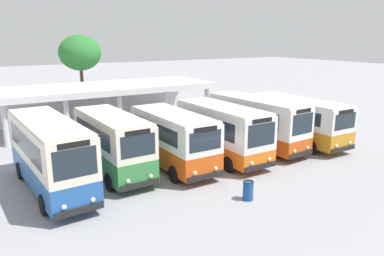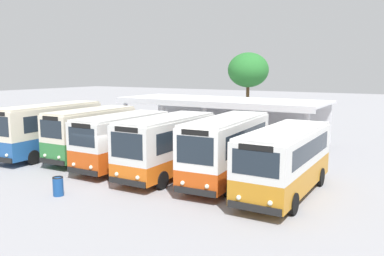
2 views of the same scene
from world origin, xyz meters
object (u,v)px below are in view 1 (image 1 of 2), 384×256
city_bus_middle_cream (173,138)px  waiting_chair_second_from_end (98,121)px  city_bus_fourth_amber (222,130)px  city_bus_fifth_blue (256,121)px  waiting_chair_fourth_seat (113,120)px  litter_bin_apron (248,190)px  waiting_chair_end_by_column (91,122)px  city_bus_far_end_green (297,119)px  city_bus_nearest_orange (50,152)px  waiting_chair_middle_seat (106,120)px  city_bus_second_in_row (113,142)px

city_bus_middle_cream → waiting_chair_second_from_end: size_ratio=7.78×
city_bus_middle_cream → city_bus_fourth_amber: city_bus_fourth_amber is taller
city_bus_fifth_blue → waiting_chair_fourth_seat: size_ratio=8.96×
litter_bin_apron → city_bus_fourth_amber: bearing=66.5°
waiting_chair_end_by_column → waiting_chair_fourth_seat: bearing=0.1°
litter_bin_apron → city_bus_far_end_green: bearing=32.2°
city_bus_nearest_orange → litter_bin_apron: size_ratio=9.04×
waiting_chair_middle_seat → city_bus_nearest_orange: bearing=-119.0°
city_bus_middle_cream → waiting_chair_end_by_column: bearing=97.3°
city_bus_middle_cream → waiting_chair_end_by_column: size_ratio=7.78×
city_bus_fifth_blue → waiting_chair_middle_seat: bearing=121.7°
city_bus_middle_cream → waiting_chair_middle_seat: bearing=91.1°
city_bus_nearest_orange → waiting_chair_fourth_seat: bearing=58.6°
waiting_chair_end_by_column → litter_bin_apron: (2.38, -17.09, -0.07)m
city_bus_nearest_orange → city_bus_far_end_green: (16.34, -0.12, -0.19)m
waiting_chair_end_by_column → waiting_chair_fourth_seat: (1.87, 0.00, 0.00)m
waiting_chair_end_by_column → waiting_chair_fourth_seat: same height
city_bus_middle_cream → city_bus_far_end_green: bearing=0.3°
city_bus_middle_cream → litter_bin_apron: bearing=-80.7°
city_bus_second_in_row → waiting_chair_fourth_seat: 11.51m
city_bus_middle_cream → city_bus_far_end_green: city_bus_middle_cream is taller
city_bus_second_in_row → waiting_chair_middle_seat: (3.05, 10.84, -1.29)m
city_bus_fifth_blue → waiting_chair_second_from_end: 13.34m
city_bus_far_end_green → waiting_chair_middle_seat: city_bus_far_end_green is taller
waiting_chair_end_by_column → waiting_chair_second_from_end: bearing=7.8°
city_bus_far_end_green → waiting_chair_fourth_seat: (-9.41, 11.48, -1.20)m
city_bus_far_end_green → waiting_chair_middle_seat: size_ratio=8.98×
city_bus_second_in_row → city_bus_fifth_blue: (9.81, -0.12, 0.04)m
waiting_chair_fourth_seat → litter_bin_apron: litter_bin_apron is taller
city_bus_fifth_blue → city_bus_fourth_amber: bearing=-167.9°
city_bus_fourth_amber → city_bus_second_in_row: bearing=172.9°
city_bus_far_end_green → waiting_chair_second_from_end: 15.77m
waiting_chair_fourth_seat → city_bus_nearest_orange: bearing=-121.4°
city_bus_middle_cream → city_bus_fifth_blue: 6.56m
city_bus_fifth_blue → waiting_chair_fourth_seat: bearing=119.3°
city_bus_nearest_orange → city_bus_fourth_amber: bearing=-1.7°
city_bus_nearest_orange → waiting_chair_second_from_end: size_ratio=9.46×
city_bus_nearest_orange → waiting_chair_second_from_end: 12.86m
city_bus_nearest_orange → waiting_chair_middle_seat: city_bus_nearest_orange is taller
city_bus_second_in_row → waiting_chair_middle_seat: size_ratio=7.83×
city_bus_nearest_orange → city_bus_fifth_blue: size_ratio=1.05×
city_bus_nearest_orange → city_bus_far_end_green: size_ratio=1.05×
city_bus_second_in_row → waiting_chair_second_from_end: 11.25m
city_bus_fourth_amber → litter_bin_apron: bearing=-113.5°
litter_bin_apron → city_bus_fifth_blue: bearing=47.5°
city_bus_fourth_amber → litter_bin_apron: size_ratio=7.84×
city_bus_middle_cream → waiting_chair_end_by_column: 11.68m
city_bus_fifth_blue → waiting_chair_fourth_seat: (-6.14, 10.95, -1.33)m
waiting_chair_second_from_end → city_bus_middle_cream: bearing=-85.8°
waiting_chair_fourth_seat → litter_bin_apron: bearing=-88.3°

